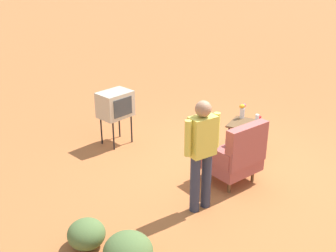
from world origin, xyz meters
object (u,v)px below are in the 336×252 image
side_table (246,128)px  person_standing (202,150)px  soda_can_red (259,120)px  flower_vase (242,110)px  armchair (235,155)px  bottle_short_clear (257,120)px  tv_on_stand (115,105)px

side_table → person_standing: (1.94, 0.02, 0.42)m
person_standing → soda_can_red: person_standing is taller
side_table → flower_vase: (-0.21, -0.15, 0.24)m
armchair → bottle_short_clear: armchair is taller
armchair → side_table: size_ratio=1.76×
tv_on_stand → person_standing: bearing=62.3°
person_standing → bottle_short_clear: bearing=175.1°
armchair → tv_on_stand: armchair is taller
soda_can_red → side_table: bearing=-54.6°
armchair → side_table: bearing=-169.8°
tv_on_stand → person_standing: size_ratio=0.63×
side_table → person_standing: bearing=0.6°
soda_can_red → armchair: bearing=-0.3°
tv_on_stand → flower_vase: size_ratio=3.89×
bottle_short_clear → flower_vase: (-0.20, -0.34, 0.05)m
soda_can_red → flower_vase: 0.37m
person_standing → bottle_short_clear: size_ratio=8.20×
tv_on_stand → person_standing: person_standing is taller
tv_on_stand → soda_can_red: size_ratio=8.44×
tv_on_stand → flower_vase: (-0.95, 2.13, -0.03)m
tv_on_stand → flower_vase: tv_on_stand is taller
armchair → tv_on_stand: 2.51m
bottle_short_clear → flower_vase: bearing=-121.0°
armchair → bottle_short_clear: size_ratio=5.30×
tv_on_stand → bottle_short_clear: size_ratio=5.15×
flower_vase → armchair: bearing=15.2°
soda_can_red → bottle_short_clear: 0.13m
side_table → soda_can_red: (-0.14, 0.19, 0.15)m
side_table → tv_on_stand: 2.42m
flower_vase → bottle_short_clear: bearing=59.0°
person_standing → tv_on_stand: bearing=-117.7°
side_table → bottle_short_clear: bottle_short_clear is taller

